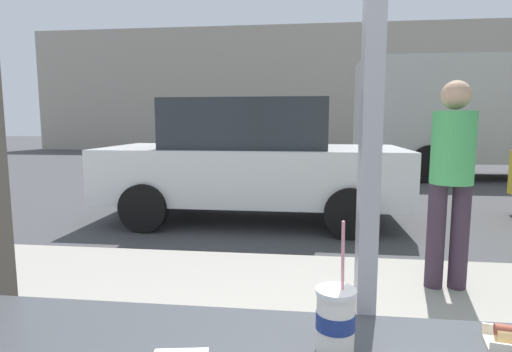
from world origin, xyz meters
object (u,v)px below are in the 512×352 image
(soda_cup_right, at_px, (336,319))
(parked_car_white, at_px, (252,160))
(box_truck, at_px, (483,114))
(pedestrian, at_px, (452,172))

(soda_cup_right, bearing_deg, parked_car_white, 99.58)
(parked_car_white, height_order, box_truck, box_truck)
(soda_cup_right, height_order, parked_car_white, parked_car_white)
(soda_cup_right, distance_m, parked_car_white, 5.25)
(parked_car_white, xyz_separation_m, pedestrian, (1.92, -2.70, 0.17))
(box_truck, bearing_deg, pedestrian, -112.66)
(box_truck, bearing_deg, parked_car_white, -134.86)
(parked_car_white, relative_size, box_truck, 0.65)
(soda_cup_right, height_order, box_truck, box_truck)
(box_truck, bearing_deg, soda_cup_right, -112.73)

